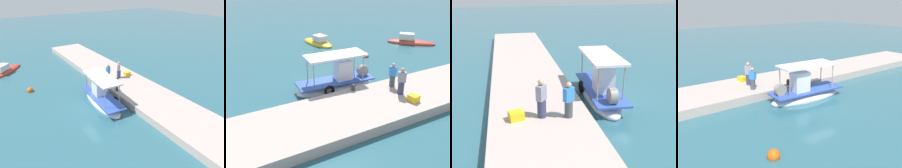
# 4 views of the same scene
# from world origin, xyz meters

# --- Properties ---
(ground_plane) EXTENTS (120.00, 120.00, 0.00)m
(ground_plane) POSITION_xyz_m (0.00, 0.00, 0.00)
(ground_plane) COLOR #2D5F6D
(dock_quay) EXTENTS (36.00, 4.46, 0.60)m
(dock_quay) POSITION_xyz_m (0.00, -4.15, 0.30)
(dock_quay) COLOR #B4A39A
(dock_quay) RESTS_ON ground_plane
(main_fishing_boat) EXTENTS (5.68, 2.07, 2.88)m
(main_fishing_boat) POSITION_xyz_m (0.40, -0.50, 0.48)
(main_fishing_boat) COLOR white
(main_fishing_boat) RESTS_ON ground_plane
(fisherman_near_bollard) EXTENTS (0.55, 0.54, 1.73)m
(fisherman_near_bollard) POSITION_xyz_m (2.99, -4.09, 1.39)
(fisherman_near_bollard) COLOR #34385B
(fisherman_near_bollard) RESTS_ON dock_quay
(fisherman_by_crate) EXTENTS (0.49, 0.52, 1.61)m
(fisherman_by_crate) POSITION_xyz_m (3.23, -2.95, 1.33)
(fisherman_by_crate) COLOR #3E494F
(fisherman_by_crate) RESTS_ON dock_quay
(mooring_bollard) EXTENTS (0.24, 0.24, 0.43)m
(mooring_bollard) POSITION_xyz_m (0.64, -2.27, 0.82)
(mooring_bollard) COLOR #2D2D33
(mooring_bollard) RESTS_ON dock_quay
(cargo_crate) EXTENTS (0.62, 0.71, 0.39)m
(cargo_crate) POSITION_xyz_m (3.02, -5.20, 0.79)
(cargo_crate) COLOR yellow
(cargo_crate) RESTS_ON dock_quay
(marker_buoy) EXTENTS (0.59, 0.59, 0.59)m
(marker_buoy) POSITION_xyz_m (6.02, 4.22, 0.12)
(marker_buoy) COLOR #EB5711
(marker_buoy) RESTS_ON ground_plane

